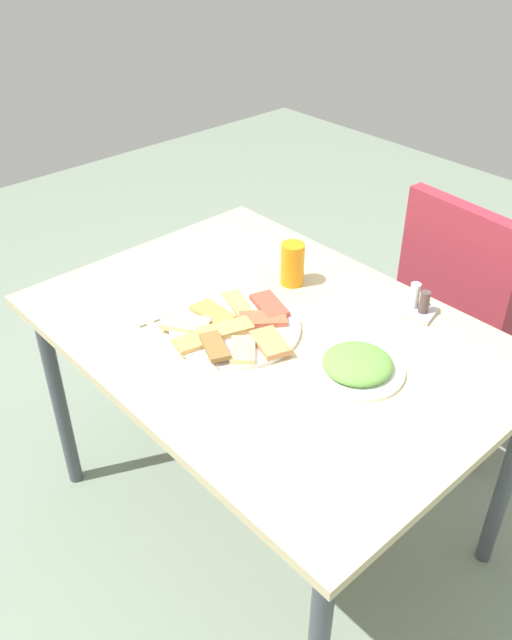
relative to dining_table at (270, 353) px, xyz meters
name	(u,v)px	position (x,y,z in m)	size (l,w,h in m)	color
ground_plane	(267,515)	(0.00, 0.00, -0.64)	(6.00, 6.00, 0.00)	gray
dining_table	(270,353)	(0.00, 0.00, 0.00)	(1.20, 0.86, 0.72)	beige
dining_chair	(468,310)	(0.13, 0.76, -0.14)	(0.46, 0.46, 0.89)	#9E2B39
pide_platter	(234,327)	(-0.06, -0.07, 0.09)	(0.35, 0.34, 0.04)	white
salad_plate_greens	(357,365)	(0.26, 0.04, 0.09)	(0.22, 0.22, 0.05)	white
soda_can	(292,264)	(-0.12, 0.20, 0.14)	(0.07, 0.07, 0.12)	orange
paper_napkin	(134,308)	(-0.31, -0.20, 0.08)	(0.15, 0.15, 0.00)	white
fork	(128,309)	(-0.31, -0.22, 0.08)	(0.17, 0.02, 0.01)	silver
spoon	(140,304)	(-0.31, -0.18, 0.08)	(0.18, 0.02, 0.01)	silver
condiment_caddy	(418,305)	(0.20, 0.34, 0.10)	(0.11, 0.11, 0.08)	#B2B2B7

